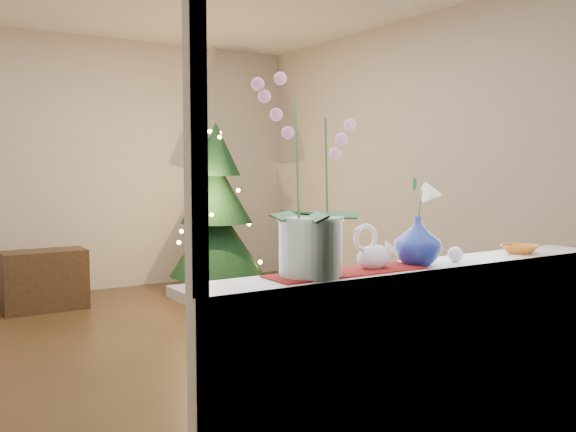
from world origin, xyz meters
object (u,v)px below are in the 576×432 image
blue_vase (418,237)px  xmas_tree (216,209)px  orchid_pot (311,177)px  swan (374,248)px  amber_dish (520,250)px  paperweight (455,254)px  side_table (44,280)px

blue_vase → xmas_tree: bearing=76.4°
orchid_pot → swan: bearing=0.2°
swan → amber_dish: 0.92m
paperweight → xmas_tree: xmas_tree is taller
swan → blue_vase: blue_vase is taller
amber_dish → xmas_tree: bearing=85.9°
side_table → amber_dish: bearing=-71.9°
blue_vase → side_table: bearing=99.9°
blue_vase → swan: bearing=179.2°
xmas_tree → side_table: 1.80m
blue_vase → paperweight: 0.22m
blue_vase → paperweight: size_ratio=3.56×
swan → side_table: swan is taller
swan → xmas_tree: xmas_tree is taller
xmas_tree → blue_vase: bearing=-103.6°
blue_vase → amber_dish: (0.67, -0.01, -0.10)m
amber_dish → side_table: size_ratio=0.20×
amber_dish → side_table: amber_dish is taller
side_table → blue_vase: bearing=-80.5°
swan → amber_dish: size_ratio=1.43×
paperweight → side_table: size_ratio=0.09×
swan → side_table: bearing=74.0°
paperweight → swan: bearing=175.7°
orchid_pot → paperweight: bearing=-2.4°
orchid_pot → amber_dish: orchid_pot is taller
swan → paperweight: (0.44, -0.03, -0.06)m
amber_dish → orchid_pot: bearing=179.5°
orchid_pot → paperweight: 0.84m
orchid_pot → side_table: orchid_pot is taller
orchid_pot → amber_dish: bearing=-0.5°
paperweight → side_table: paperweight is taller
side_table → swan: bearing=-83.8°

